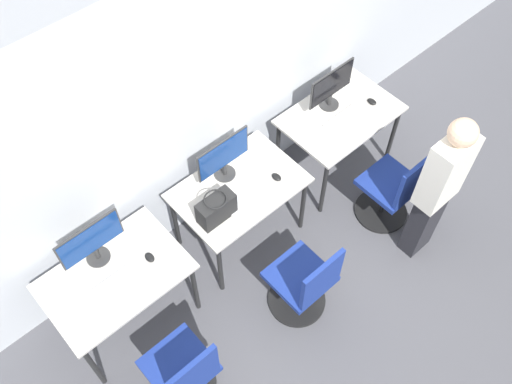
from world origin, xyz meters
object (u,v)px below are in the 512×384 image
Objects in this scene: keyboard_center at (249,196)px; monitor_right at (331,86)px; monitor_center at (223,157)px; keyboard_right at (347,118)px; mouse_left at (150,257)px; person_right at (439,187)px; monitor_left at (91,242)px; office_chair_center at (304,285)px; office_chair_left at (185,374)px; keyboard_left at (119,282)px; handbag at (216,208)px; office_chair_right at (393,192)px; mouse_center at (276,177)px; mouse_right at (372,102)px.

monitor_right reaches higher than keyboard_center.
monitor_center is 1.11× the size of keyboard_right.
person_right reaches higher than mouse_left.
monitor_right is at bearing -1.34° from monitor_left.
office_chair_center is (-0.07, -1.03, -0.58)m from monitor_center.
mouse_left is 0.87m from office_chair_left.
office_chair_center reaches higher than keyboard_left.
handbag is (0.87, -0.03, 0.11)m from keyboard_left.
keyboard_left is 4.96× the size of mouse_left.
monitor_left is at bearing 89.27° from office_chair_left.
office_chair_center is (1.12, -0.07, 0.00)m from office_chair_left.
monitor_left is 1.24m from keyboard_center.
keyboard_left is at bearing 163.93° from office_chair_right.
office_chair_center is 0.91m from handbag.
mouse_left is 0.10× the size of office_chair_left.
mouse_left is 2.17m from office_chair_right.
monitor_left is 5.49× the size of mouse_center.
keyboard_right is at bearing 176.17° from mouse_right.
mouse_center is (1.46, -0.34, -0.21)m from monitor_left.
keyboard_right is 0.49× the size of office_chair_right.
monitor_center is 0.31× the size of person_right.
office_chair_center is at bearing -148.01° from keyboard_right.
keyboard_center and keyboard_right have the same top height.
mouse_center reaches higher than keyboard_center.
monitor_left reaches higher than mouse_left.
office_chair_center is at bearing -43.68° from monitor_left.
monitor_right is 0.30m from keyboard_right.
keyboard_left is at bearing -168.41° from monitor_center.
monitor_center is 1.55m from office_chair_right.
mouse_center is 1.25m from person_right.
mouse_right reaches higher than keyboard_center.
keyboard_center is 0.90× the size of monitor_right.
office_chair_right is (0.84, -0.59, -0.37)m from mouse_center.
person_right reaches higher than keyboard_center.
monitor_left is 2.68m from mouse_right.
keyboard_left is 0.90× the size of monitor_center.
keyboard_left is 2.66m from mouse_right.
mouse_left reaches higher than keyboard_center.
keyboard_left is 2.48m from person_right.
monitor_right is 1.11× the size of keyboard_right.
monitor_center is 1.22m from keyboard_right.
handbag is at bearing -170.40° from monitor_right.
office_chair_right is at bearing -16.07° from keyboard_left.
office_chair_right is at bearing 83.27° from person_right.
mouse_right is 0.30× the size of handbag.
person_right is (2.26, -1.03, 0.13)m from keyboard_left.
office_chair_left is 2.31m from office_chair_right.
office_chair_center is 2.05× the size of keyboard_right.
keyboard_center is 0.49× the size of office_chair_center.
office_chair_center is at bearing -35.34° from keyboard_left.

